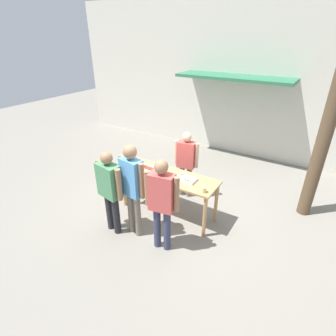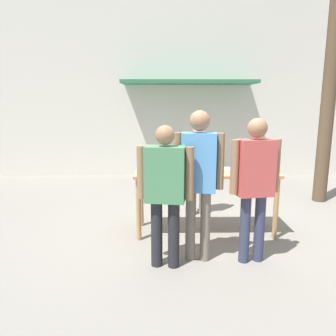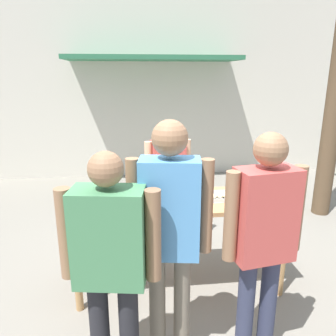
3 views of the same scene
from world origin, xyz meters
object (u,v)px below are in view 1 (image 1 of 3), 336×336
object	(u,v)px
food_tray_buns	(187,179)
person_customer_with_cup	(162,199)
condiment_jar_mustard	(126,166)
person_customer_waiting_in_line	(132,183)
person_server_behind_table	(186,159)
beer_cup	(204,190)
food_tray_sausages	(146,167)
person_customer_holding_hotdog	(110,187)
condiment_jar_ketchup	(129,167)

from	to	relation	value
food_tray_buns	person_customer_with_cup	distance (m)	0.94
condiment_jar_mustard	person_customer_with_cup	distance (m)	1.53
condiment_jar_mustard	person_customer_waiting_in_line	xyz separation A→B (m)	(0.71, -0.65, 0.13)
person_server_behind_table	beer_cup	bearing A→B (deg)	-58.10
beer_cup	food_tray_sausages	bearing A→B (deg)	171.36
person_server_behind_table	person_customer_holding_hotdog	bearing A→B (deg)	-117.35
food_tray_buns	person_server_behind_table	xyz separation A→B (m)	(-0.46, 0.80, -0.01)
food_tray_buns	condiment_jar_ketchup	distance (m)	1.28
food_tray_buns	beer_cup	distance (m)	0.51
food_tray_buns	condiment_jar_mustard	distance (m)	1.36
person_server_behind_table	condiment_jar_ketchup	bearing A→B (deg)	-137.92
person_customer_waiting_in_line	person_server_behind_table	bearing A→B (deg)	-87.64
person_customer_with_cup	person_customer_waiting_in_line	distance (m)	0.66
condiment_jar_ketchup	person_customer_with_cup	xyz separation A→B (m)	(1.28, -0.71, 0.07)
food_tray_sausages	condiment_jar_ketchup	distance (m)	0.35
beer_cup	person_customer_holding_hotdog	distance (m)	1.71
food_tray_buns	condiment_jar_mustard	size ratio (longest dim) A/B	4.71
condiment_jar_mustard	person_customer_holding_hotdog	world-z (taller)	person_customer_holding_hotdog
person_customer_holding_hotdog	person_customer_with_cup	size ratio (longest dim) A/B	0.96
condiment_jar_mustard	condiment_jar_ketchup	distance (m)	0.09
condiment_jar_ketchup	person_customer_with_cup	size ratio (longest dim) A/B	0.05
condiment_jar_mustard	condiment_jar_ketchup	size ratio (longest dim) A/B	1.00
person_customer_waiting_in_line	person_customer_with_cup	bearing A→B (deg)	-175.92
food_tray_buns	condiment_jar_ketchup	size ratio (longest dim) A/B	4.71
condiment_jar_mustard	beer_cup	bearing A→B (deg)	0.42
person_customer_with_cup	person_customer_waiting_in_line	size ratio (longest dim) A/B	0.95
beer_cup	food_tray_buns	bearing A→B (deg)	154.18
food_tray_sausages	person_customer_holding_hotdog	bearing A→B (deg)	-92.89
condiment_jar_ketchup	food_tray_sausages	bearing A→B (deg)	38.76
beer_cup	person_server_behind_table	world-z (taller)	person_server_behind_table
food_tray_sausages	person_customer_waiting_in_line	xyz separation A→B (m)	(0.35, -0.88, 0.16)
condiment_jar_mustard	condiment_jar_ketchup	world-z (taller)	same
food_tray_sausages	person_server_behind_table	size ratio (longest dim) A/B	0.29
condiment_jar_ketchup	person_customer_waiting_in_line	xyz separation A→B (m)	(0.62, -0.66, 0.13)
person_customer_holding_hotdog	person_customer_with_cup	xyz separation A→B (m)	(1.06, 0.11, 0.06)
condiment_jar_ketchup	person_customer_holding_hotdog	size ratio (longest dim) A/B	0.05
condiment_jar_ketchup	person_customer_waiting_in_line	bearing A→B (deg)	-46.86
food_tray_buns	person_customer_holding_hotdog	world-z (taller)	person_customer_holding_hotdog
beer_cup	person_customer_waiting_in_line	distance (m)	1.28
food_tray_sausages	condiment_jar_ketchup	size ratio (longest dim) A/B	5.78
person_customer_holding_hotdog	person_customer_waiting_in_line	world-z (taller)	person_customer_waiting_in_line
person_customer_with_cup	condiment_jar_mustard	bearing A→B (deg)	-36.58
person_server_behind_table	person_customer_holding_hotdog	world-z (taller)	person_customer_holding_hotdog
beer_cup	person_customer_with_cup	xyz separation A→B (m)	(-0.44, -0.71, 0.06)
food_tray_buns	condiment_jar_mustard	bearing A→B (deg)	-170.08
person_customer_waiting_in_line	food_tray_sausages	bearing A→B (deg)	-59.93
food_tray_buns	person_server_behind_table	bearing A→B (deg)	119.65
condiment_jar_mustard	person_customer_waiting_in_line	world-z (taller)	person_customer_waiting_in_line
beer_cup	person_customer_holding_hotdog	xyz separation A→B (m)	(-1.49, -0.82, 0.00)
food_tray_sausages	person_server_behind_table	distance (m)	0.96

